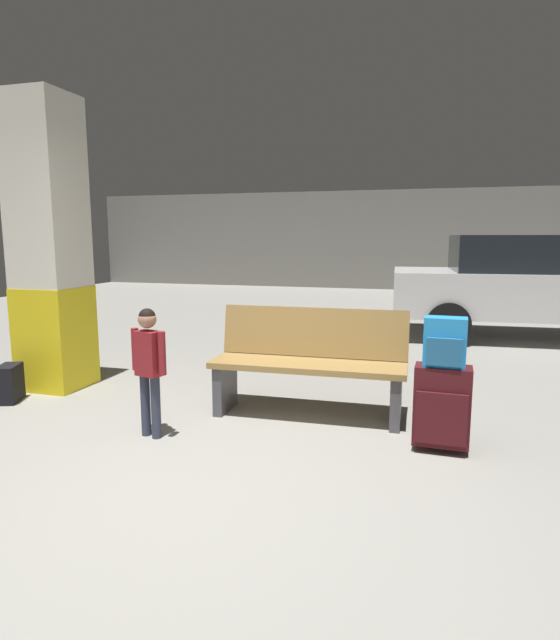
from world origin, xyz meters
The scene contains 9 objects.
ground_plane centered at (0.00, 4.00, -0.05)m, with size 18.00×18.00×0.10m, color gray.
garage_back_wall centered at (0.00, 12.86, 1.40)m, with size 18.00×0.12×2.80m, color slate.
structural_pillar centered at (-2.23, 1.76, 1.39)m, with size 0.57×0.57×2.80m.
bench centered at (0.37, 1.64, 0.44)m, with size 1.61×0.57×0.89m.
suitcase centered at (1.43, 1.14, 0.32)m, with size 0.39×0.24×0.60m.
backpack_bright centered at (1.43, 1.14, 0.77)m, with size 0.29×0.20×0.34m.
child centered at (-0.65, 0.82, 0.60)m, with size 0.32×0.23×0.97m.
backpack_dark_floor centered at (-2.32, 1.22, 0.17)m, with size 0.27×0.32×0.34m.
parked_car_near centered at (2.78, 5.85, 0.81)m, with size 4.20×2.00×1.51m.
Camera 1 is at (1.32, -2.54, 1.48)m, focal length 29.55 mm.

